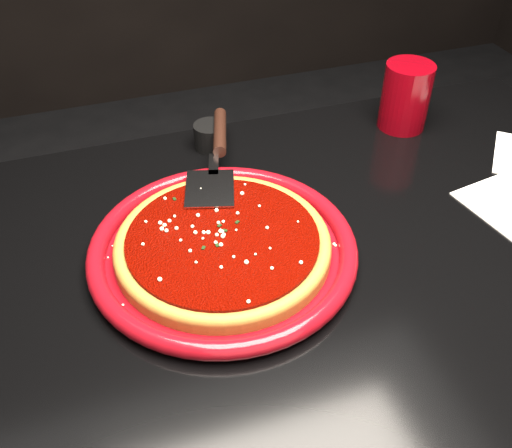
{
  "coord_description": "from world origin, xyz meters",
  "views": [
    {
      "loc": [
        -0.28,
        -0.54,
        1.32
      ],
      "look_at": [
        -0.07,
        0.07,
        0.77
      ],
      "focal_mm": 40.0,
      "sensor_mm": 36.0,
      "label": 1
    }
  ],
  "objects_px": {
    "plate": "(223,249)",
    "ramekin": "(210,136)",
    "pizza_server": "(217,156)",
    "table": "(305,400)",
    "cup": "(406,96)"
  },
  "relations": [
    {
      "from": "cup",
      "to": "table",
      "type": "bearing_deg",
      "value": -135.83
    },
    {
      "from": "ramekin",
      "to": "pizza_server",
      "type": "bearing_deg",
      "value": -98.64
    },
    {
      "from": "pizza_server",
      "to": "cup",
      "type": "xyz_separation_m",
      "value": [
        0.38,
        0.06,
        0.01
      ]
    },
    {
      "from": "table",
      "to": "plate",
      "type": "relative_size",
      "value": 3.11
    },
    {
      "from": "table",
      "to": "plate",
      "type": "bearing_deg",
      "value": 161.56
    },
    {
      "from": "table",
      "to": "pizza_server",
      "type": "distance_m",
      "value": 0.49
    },
    {
      "from": "table",
      "to": "plate",
      "type": "distance_m",
      "value": 0.41
    },
    {
      "from": "plate",
      "to": "ramekin",
      "type": "bearing_deg",
      "value": 78.37
    },
    {
      "from": "plate",
      "to": "pizza_server",
      "type": "height_order",
      "value": "pizza_server"
    },
    {
      "from": "plate",
      "to": "ramekin",
      "type": "xyz_separation_m",
      "value": [
        0.06,
        0.29,
        0.01
      ]
    },
    {
      "from": "table",
      "to": "pizza_server",
      "type": "height_order",
      "value": "pizza_server"
    },
    {
      "from": "pizza_server",
      "to": "table",
      "type": "bearing_deg",
      "value": -52.52
    },
    {
      "from": "cup",
      "to": "ramekin",
      "type": "height_order",
      "value": "cup"
    },
    {
      "from": "table",
      "to": "pizza_server",
      "type": "relative_size",
      "value": 3.77
    },
    {
      "from": "plate",
      "to": "ramekin",
      "type": "distance_m",
      "value": 0.29
    }
  ]
}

